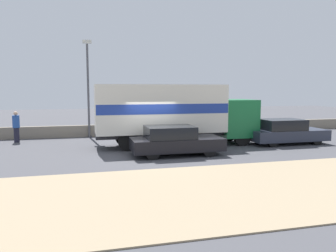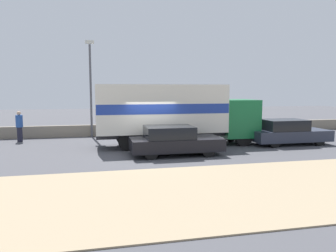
{
  "view_description": "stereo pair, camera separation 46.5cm",
  "coord_description": "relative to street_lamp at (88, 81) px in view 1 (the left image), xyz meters",
  "views": [
    {
      "loc": [
        -3.22,
        -15.02,
        3.12
      ],
      "look_at": [
        0.84,
        1.07,
        1.26
      ],
      "focal_mm": 35.0,
      "sensor_mm": 36.0,
      "label": 1
    },
    {
      "loc": [
        -2.76,
        -15.13,
        3.12
      ],
      "look_at": [
        0.84,
        1.07,
        1.26
      ],
      "focal_mm": 35.0,
      "sensor_mm": 36.0,
      "label": 2
    }
  ],
  "objects": [
    {
      "name": "car_sedan_second",
      "position": [
        10.91,
        -5.46,
        -2.96
      ],
      "size": [
        4.49,
        1.8,
        1.43
      ],
      "color": "#282D3D",
      "rests_on": "ground_plane"
    },
    {
      "name": "dirt_shoulder_foreground",
      "position": [
        3.02,
        -12.69,
        -3.64
      ],
      "size": [
        60.0,
        6.12,
        0.04
      ],
      "color": "#9E896B",
      "rests_on": "ground_plane"
    },
    {
      "name": "box_truck",
      "position": [
        4.4,
        -4.55,
        -1.73
      ],
      "size": [
        8.96,
        2.32,
        3.38
      ],
      "color": "#196B38",
      "rests_on": "ground_plane"
    },
    {
      "name": "car_hatchback",
      "position": [
        3.88,
        -7.01,
        -2.96
      ],
      "size": [
        4.34,
        1.86,
        1.4
      ],
      "color": "black",
      "rests_on": "ground_plane"
    },
    {
      "name": "stone_wall_backdrop",
      "position": [
        3.02,
        0.32,
        -3.28
      ],
      "size": [
        60.0,
        0.35,
        0.77
      ],
      "color": "gray",
      "rests_on": "ground_plane"
    },
    {
      "name": "ground_plane",
      "position": [
        3.02,
        -6.84,
        -3.66
      ],
      "size": [
        80.0,
        80.0,
        0.0
      ],
      "primitive_type": "plane",
      "color": "#47474C"
    },
    {
      "name": "street_lamp",
      "position": [
        0.0,
        0.0,
        0.0
      ],
      "size": [
        0.56,
        0.28,
        6.24
      ],
      "color": "#4C4C51",
      "rests_on": "ground_plane"
    },
    {
      "name": "pedestrian",
      "position": [
        -4.21,
        -1.03,
        -2.71
      ],
      "size": [
        0.4,
        0.4,
        1.83
      ],
      "color": "#1E1E2D",
      "rests_on": "ground_plane"
    }
  ]
}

